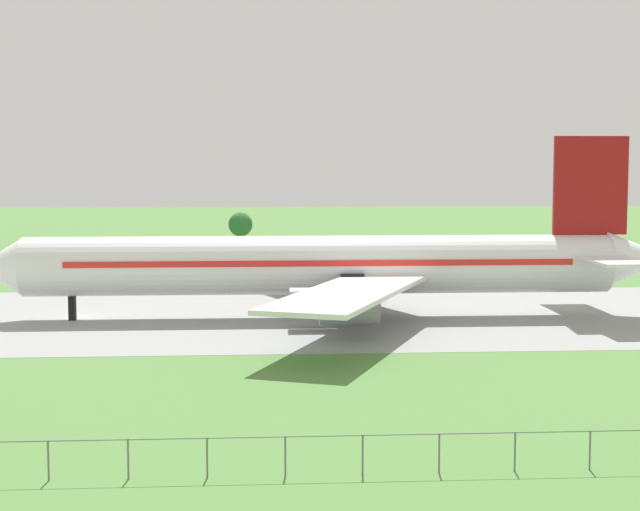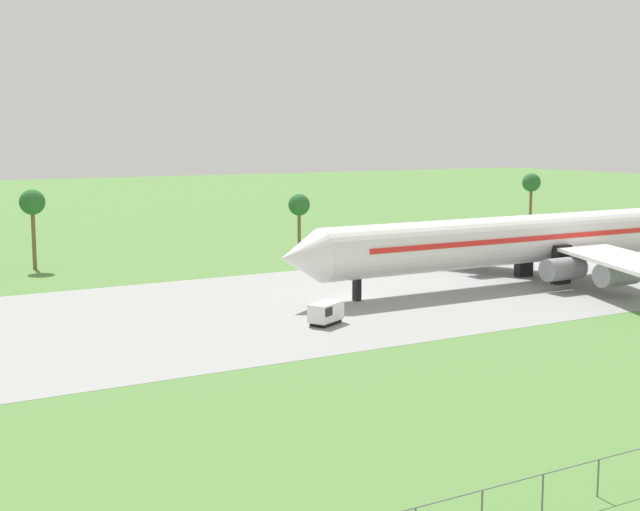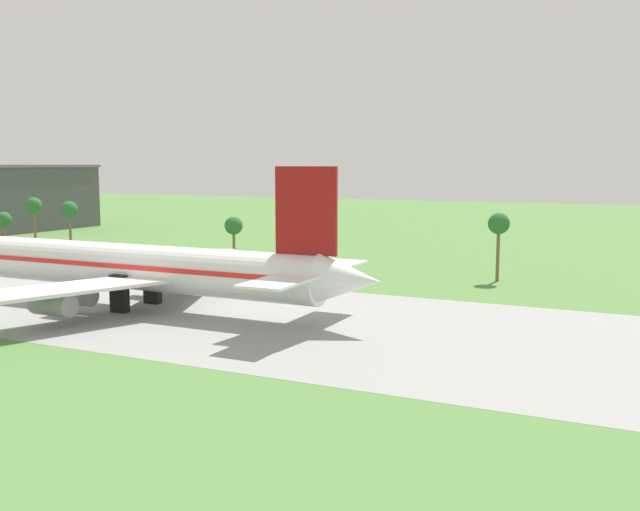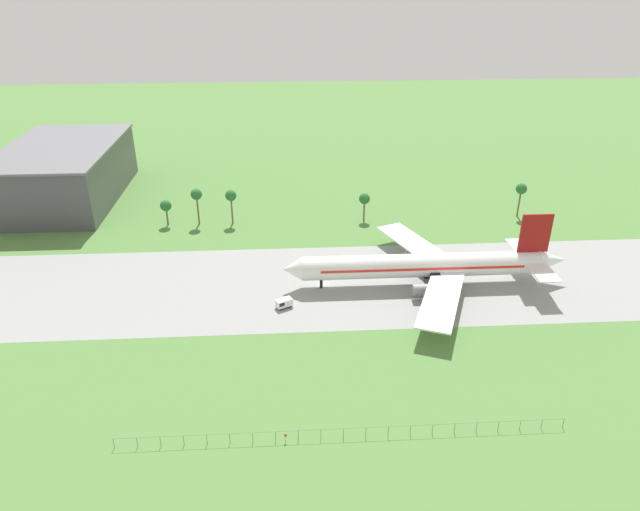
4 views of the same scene
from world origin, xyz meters
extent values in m
plane|color=#517F3D|center=(0.00, 0.00, 0.00)|extent=(600.00, 600.00, 0.00)
cube|color=gray|center=(0.00, 0.00, 0.01)|extent=(320.00, 44.00, 0.02)
cylinder|color=white|center=(25.35, -1.56, 5.63)|extent=(61.68, 6.18, 6.18)
cone|color=white|center=(-7.97, -1.56, 5.63)|extent=(4.94, 6.06, 6.06)
cube|color=red|center=(25.35, -1.56, 6.09)|extent=(52.43, 6.30, 0.62)
cube|color=white|center=(27.15, -16.25, 4.54)|extent=(18.46, 30.26, 0.44)
cube|color=white|center=(27.15, 13.14, 4.54)|extent=(18.46, 30.26, 0.44)
cylinder|color=gray|center=(24.64, -8.98, 2.75)|extent=(5.56, 2.78, 2.78)
cylinder|color=gray|center=(27.14, -15.16, 2.75)|extent=(5.56, 2.78, 2.78)
cylinder|color=gray|center=(24.64, 5.86, 2.75)|extent=(5.56, 2.78, 2.78)
cylinder|color=gray|center=(27.14, 12.04, 2.75)|extent=(5.56, 2.78, 2.78)
cube|color=black|center=(-0.56, -1.56, 2.50)|extent=(0.70, 0.90, 5.01)
cube|color=black|center=(28.43, -4.96, 2.50)|extent=(2.40, 1.20, 5.01)
cube|color=black|center=(28.43, 1.84, 2.50)|extent=(2.40, 1.20, 5.01)
cube|color=black|center=(-10.27, -10.78, 0.20)|extent=(3.81, 3.17, 0.40)
cube|color=white|center=(-10.27, -10.78, 1.32)|extent=(4.43, 3.62, 1.84)
cube|color=black|center=(-11.23, -11.29, 1.60)|extent=(2.18, 2.45, 0.90)
cylinder|color=slate|center=(-28.00, -55.00, 1.05)|extent=(0.10, 0.10, 2.10)
cylinder|color=slate|center=(-24.00, -55.00, 1.05)|extent=(0.10, 0.10, 2.10)
cylinder|color=slate|center=(-20.00, -55.00, 1.05)|extent=(0.10, 0.10, 2.10)
cylinder|color=brown|center=(68.24, 42.18, 4.56)|extent=(0.56, 0.56, 9.12)
sphere|color=#28662D|center=(68.24, 42.18, 9.72)|extent=(3.60, 3.60, 3.60)
cylinder|color=brown|center=(-26.78, 42.18, 4.48)|extent=(0.56, 0.56, 8.96)
sphere|color=#28662D|center=(-26.78, 42.18, 9.56)|extent=(3.60, 3.60, 3.60)
cylinder|color=brown|center=(16.35, 42.18, 3.43)|extent=(0.56, 0.56, 6.86)
sphere|color=#28662D|center=(16.35, 42.18, 7.46)|extent=(3.60, 3.60, 3.60)
camera|label=1|loc=(18.51, -104.20, 15.79)|focal=55.00mm
camera|label=2|loc=(-55.59, -86.26, 19.09)|focal=50.00mm
camera|label=3|loc=(92.27, -77.07, 19.37)|focal=40.00mm
camera|label=4|loc=(-8.81, -130.37, 74.64)|focal=32.00mm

